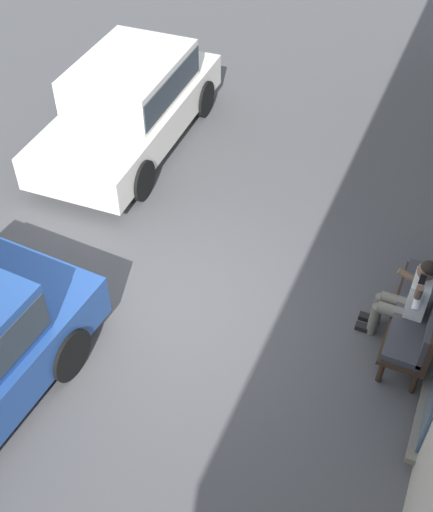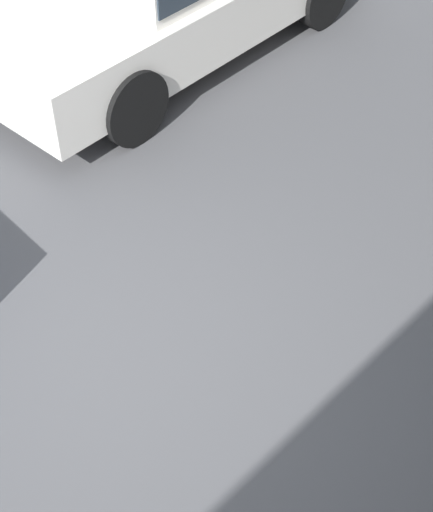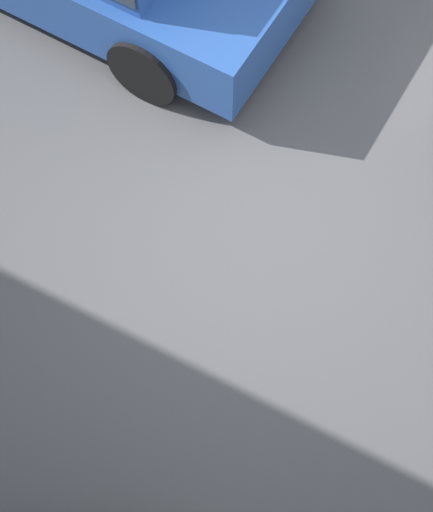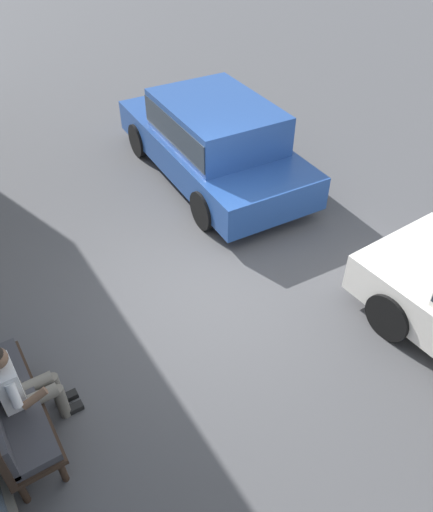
% 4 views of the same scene
% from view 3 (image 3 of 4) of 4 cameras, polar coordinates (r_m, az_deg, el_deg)
% --- Properties ---
extents(ground_plane, '(60.00, 60.00, 0.00)m').
position_cam_3_polar(ground_plane, '(6.23, 2.48, 1.92)').
color(ground_plane, '#4C4C4F').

